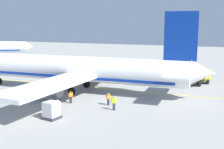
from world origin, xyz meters
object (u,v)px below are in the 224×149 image
Objects in this scene: crew_marshaller at (71,96)px; crew_loader_right at (108,98)px; crew_loader_left at (114,102)px; airliner_foreground at (74,69)px; cargo_container_near at (52,110)px; service_truck_baggage at (197,77)px.

crew_marshaller reaches higher than crew_loader_right.
crew_loader_left is (-0.86, -6.40, 0.04)m from crew_marshaller.
cargo_container_near is at bearing -161.81° from airliner_foreground.
crew_loader_left is (-7.42, -9.47, -2.35)m from airliner_foreground.
cargo_container_near is (-24.51, 13.05, -0.42)m from service_truck_baggage.
crew_loader_left reaches higher than crew_loader_right.
crew_marshaller is 1.06× the size of crew_loader_right.
service_truck_baggage is 23.07m from crew_marshaller.
service_truck_baggage reaches higher than crew_loader_right.
airliner_foreground is 20.91m from service_truck_baggage.
crew_marshaller is 5.04m from crew_loader_right.
cargo_container_near reaches higher than crew_marshaller.
airliner_foreground is 10.11m from crew_loader_right.
crew_loader_left is at bearing -128.08° from airliner_foreground.
crew_marshaller is at bearing 100.39° from crew_loader_right.
service_truck_baggage is at bearing -28.25° from crew_loader_right.
crew_loader_right is (7.26, -3.78, -0.03)m from cargo_container_near.
airliner_foreground is 12.25m from crew_loader_left.
crew_loader_left reaches higher than crew_marshaller.
crew_loader_left is (5.49, -5.22, 0.07)m from cargo_container_near.
crew_loader_right is (-5.64, -8.02, -2.45)m from airliner_foreground.
airliner_foreground is at bearing 18.19° from cargo_container_near.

